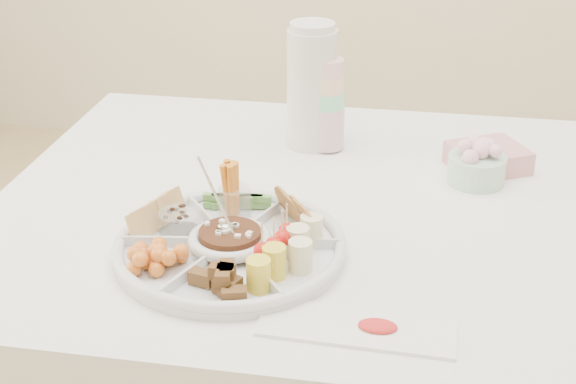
# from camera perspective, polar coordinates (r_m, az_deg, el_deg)

# --- Properties ---
(dining_table) EXTENTS (1.52, 1.02, 0.76)m
(dining_table) POSITION_cam_1_polar(r_m,az_deg,el_deg) (1.71, 7.01, -12.44)
(dining_table) COLOR white
(dining_table) RESTS_ON floor
(party_tray) EXTENTS (0.43, 0.43, 0.04)m
(party_tray) POSITION_cam_1_polar(r_m,az_deg,el_deg) (1.33, -4.14, -3.64)
(party_tray) COLOR silver
(party_tray) RESTS_ON dining_table
(bean_dip) EXTENTS (0.12, 0.12, 0.04)m
(bean_dip) POSITION_cam_1_polar(r_m,az_deg,el_deg) (1.33, -4.15, -3.36)
(bean_dip) COLOR black
(bean_dip) RESTS_ON party_tray
(tortillas) EXTENTS (0.10, 0.10, 0.05)m
(tortillas) POSITION_cam_1_polar(r_m,az_deg,el_deg) (1.37, 0.77, -1.57)
(tortillas) COLOR #BB7931
(tortillas) RESTS_ON party_tray
(carrot_cucumber) EXTENTS (0.13, 0.13, 0.10)m
(carrot_cucumber) POSITION_cam_1_polar(r_m,az_deg,el_deg) (1.43, -3.71, 0.43)
(carrot_cucumber) COLOR orange
(carrot_cucumber) RESTS_ON party_tray
(pita_raisins) EXTENTS (0.11, 0.11, 0.05)m
(pita_raisins) POSITION_cam_1_polar(r_m,az_deg,el_deg) (1.39, -8.54, -1.44)
(pita_raisins) COLOR tan
(pita_raisins) RESTS_ON party_tray
(cherries) EXTENTS (0.13, 0.13, 0.04)m
(cherries) POSITION_cam_1_polar(r_m,az_deg,el_deg) (1.29, -9.44, -4.48)
(cherries) COLOR orange
(cherries) RESTS_ON party_tray
(granola_chunks) EXTENTS (0.11, 0.11, 0.04)m
(granola_chunks) POSITION_cam_1_polar(r_m,az_deg,el_deg) (1.21, -4.73, -6.18)
(granola_chunks) COLOR #452F14
(granola_chunks) RESTS_ON party_tray
(banana_tomato) EXTENTS (0.14, 0.14, 0.10)m
(banana_tomato) POSITION_cam_1_polar(r_m,az_deg,el_deg) (1.25, 0.68, -3.78)
(banana_tomato) COLOR #D9D885
(banana_tomato) RESTS_ON party_tray
(cup_stack) EXTENTS (0.09, 0.09, 0.20)m
(cup_stack) POSITION_cam_1_polar(r_m,az_deg,el_deg) (1.70, 2.86, 6.17)
(cup_stack) COLOR silver
(cup_stack) RESTS_ON dining_table
(thermos) EXTENTS (0.14, 0.14, 0.28)m
(thermos) POSITION_cam_1_polar(r_m,az_deg,el_deg) (1.71, 1.70, 7.64)
(thermos) COLOR silver
(thermos) RESTS_ON dining_table
(flower_bowl) EXTENTS (0.14, 0.14, 0.08)m
(flower_bowl) POSITION_cam_1_polar(r_m,az_deg,el_deg) (1.61, 13.30, 2.04)
(flower_bowl) COLOR silver
(flower_bowl) RESTS_ON dining_table
(napkin_stack) EXTENTS (0.18, 0.17, 0.05)m
(napkin_stack) POSITION_cam_1_polar(r_m,az_deg,el_deg) (1.68, 14.02, 2.37)
(napkin_stack) COLOR #D48E91
(napkin_stack) RESTS_ON dining_table
(placemat) EXTENTS (0.29, 0.10, 0.01)m
(placemat) POSITION_cam_1_polar(r_m,az_deg,el_deg) (1.17, 4.90, -9.56)
(placemat) COLOR white
(placemat) RESTS_ON dining_table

